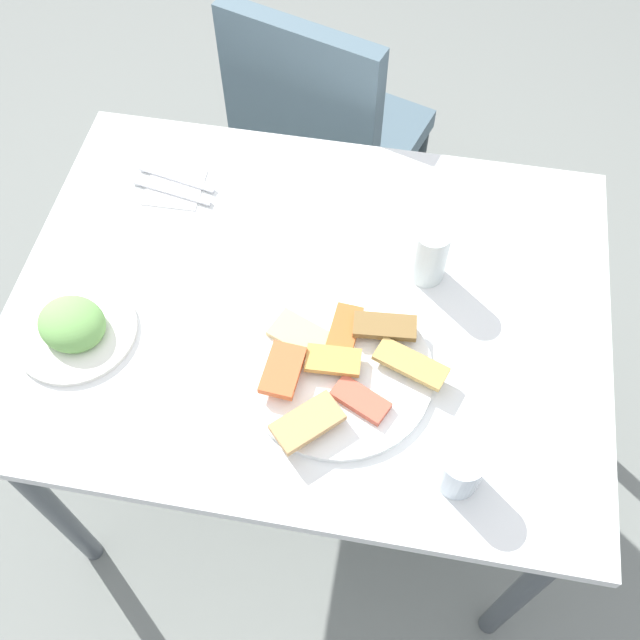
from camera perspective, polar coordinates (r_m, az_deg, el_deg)
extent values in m
plane|color=gray|center=(2.00, -0.60, -10.14)|extent=(6.00, 6.00, 0.00)
cube|color=white|center=(1.36, -0.87, 1.17)|extent=(1.09, 0.83, 0.02)
cylinder|color=#4A5157|center=(1.68, -20.11, -13.39)|extent=(0.04, 0.04, 0.70)
cylinder|color=#4A5157|center=(1.59, 15.38, -19.57)|extent=(0.04, 0.04, 0.70)
cylinder|color=#4A5157|center=(1.96, -12.97, 5.88)|extent=(0.04, 0.04, 0.70)
cylinder|color=#4A5157|center=(1.89, 16.01, 1.74)|extent=(0.04, 0.04, 0.70)
cube|color=slate|center=(2.10, 1.21, 13.70)|extent=(0.53, 0.53, 0.06)
cube|color=slate|center=(1.80, -1.50, 15.90)|extent=(0.40, 0.17, 0.46)
cylinder|color=#2A3539|center=(2.33, 7.55, 11.24)|extent=(0.03, 0.03, 0.36)
cylinder|color=#2A3539|center=(2.43, -0.87, 14.38)|extent=(0.03, 0.03, 0.36)
cylinder|color=#2A3539|center=(2.10, 3.36, 4.64)|extent=(0.03, 0.03, 0.36)
cylinder|color=#2A3539|center=(2.21, -5.59, 8.31)|extent=(0.03, 0.03, 0.36)
cylinder|color=white|center=(1.27, 1.40, -3.97)|extent=(0.33, 0.33, 0.01)
cube|color=gold|center=(1.26, 1.03, -3.13)|extent=(0.10, 0.06, 0.01)
cube|color=#DD6335|center=(1.24, -2.90, -3.88)|extent=(0.07, 0.10, 0.01)
cube|color=#C6652C|center=(1.29, 1.80, -1.10)|extent=(0.06, 0.12, 0.02)
cube|color=#CF5B44|center=(1.24, 3.15, -6.19)|extent=(0.11, 0.08, 0.01)
cube|color=tan|center=(1.26, 7.04, -3.37)|extent=(0.14, 0.09, 0.01)
cube|color=#D6BF80|center=(1.30, -1.44, -1.16)|extent=(0.12, 0.10, 0.01)
cube|color=tan|center=(1.20, -0.98, -7.91)|extent=(0.12, 0.12, 0.01)
cube|color=olive|center=(1.29, 5.04, -0.48)|extent=(0.11, 0.06, 0.01)
cylinder|color=white|center=(1.39, -18.40, -0.78)|extent=(0.22, 0.22, 0.01)
ellipsoid|color=#71AF57|center=(1.37, -18.65, -0.29)|extent=(0.16, 0.15, 0.06)
cylinder|color=silver|center=(1.35, 8.48, 5.05)|extent=(0.09, 0.09, 0.12)
cylinder|color=silver|center=(1.18, 10.78, -11.28)|extent=(0.07, 0.07, 0.09)
cube|color=white|center=(1.55, -11.17, 10.08)|extent=(0.12, 0.12, 0.00)
cube|color=silver|center=(1.54, -11.38, 9.69)|extent=(0.17, 0.04, 0.00)
cube|color=silver|center=(1.56, -11.02, 10.67)|extent=(0.17, 0.05, 0.00)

